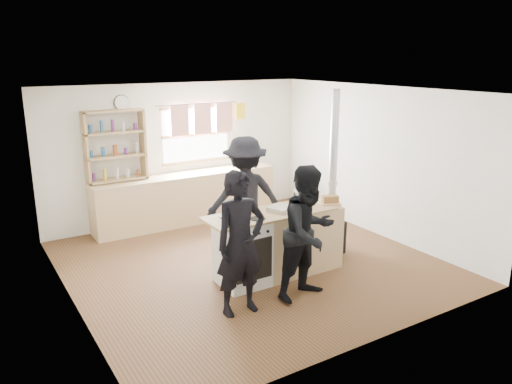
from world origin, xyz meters
TOP-DOWN VIEW (x-y plane):
  - ground at (0.00, 0.00)m, footprint 5.00×5.00m
  - back_counter at (0.00, 2.22)m, footprint 3.40×0.55m
  - shelving_unit at (-1.20, 2.34)m, footprint 1.00×0.28m
  - thermos at (1.11, 2.22)m, footprint 0.10×0.10m
  - cooking_island at (0.14, -0.55)m, footprint 1.97×0.64m
  - skillet_greens at (-0.63, -0.70)m, footprint 0.44×0.44m
  - roast_tray at (0.15, -0.57)m, footprint 0.39×0.37m
  - stockpot_stove at (-0.35, -0.41)m, footprint 0.25×0.25m
  - stockpot_counter at (0.59, -0.50)m, footprint 0.30×0.30m
  - bread_board at (0.93, -0.67)m, footprint 0.34×0.29m
  - flue_heater at (1.27, -0.30)m, footprint 0.35×0.35m
  - person_near_left at (-0.84, -1.18)m, footprint 0.63×0.42m
  - person_near_right at (0.08, -1.28)m, footprint 0.92×0.77m
  - person_far at (0.13, 0.36)m, footprint 1.30×0.94m

SIDE VIEW (x-z plane):
  - ground at x=0.00m, z-range -0.01..0.00m
  - back_counter at x=0.00m, z-range 0.00..0.90m
  - cooking_island at x=0.14m, z-range 0.00..0.93m
  - flue_heater at x=1.27m, z-range -0.60..1.90m
  - person_near_right at x=0.08m, z-range 0.00..1.70m
  - person_near_left at x=-0.84m, z-range 0.00..1.73m
  - person_far at x=0.13m, z-range 0.00..1.82m
  - skillet_greens at x=-0.63m, z-range 0.93..0.98m
  - roast_tray at x=0.15m, z-range 0.93..1.00m
  - bread_board at x=0.93m, z-range 0.92..1.04m
  - stockpot_stove at x=-0.35m, z-range 0.92..1.12m
  - stockpot_counter at x=0.59m, z-range 0.92..1.14m
  - thermos at x=1.11m, z-range 0.90..1.18m
  - shelving_unit at x=-1.20m, z-range 0.91..2.11m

